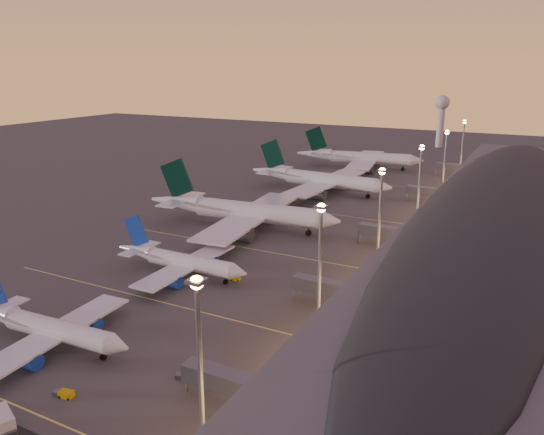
# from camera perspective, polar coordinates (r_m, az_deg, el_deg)

# --- Properties ---
(ground) EXTENTS (700.00, 700.00, 0.00)m
(ground) POSITION_cam_1_polar(r_m,az_deg,el_deg) (125.64, -10.49, -8.03)
(ground) COLOR #3F3C3A
(airliner_narrow_south) EXTENTS (38.19, 34.14, 13.65)m
(airliner_narrow_south) POSITION_cam_1_polar(r_m,az_deg,el_deg) (109.68, -23.11, -10.83)
(airliner_narrow_south) COLOR silver
(airliner_narrow_south) RESTS_ON ground
(airliner_narrow_north) EXTENTS (38.71, 34.42, 13.89)m
(airliner_narrow_north) POSITION_cam_1_polar(r_m,az_deg,el_deg) (134.98, -9.90, -4.61)
(airliner_narrow_north) COLOR silver
(airliner_narrow_north) RESTS_ON ground
(airliner_wide_near) EXTENTS (66.66, 61.04, 21.32)m
(airliner_wide_near) POSITION_cam_1_polar(r_m,az_deg,el_deg) (170.69, -3.40, 0.69)
(airliner_wide_near) COLOR silver
(airliner_wide_near) RESTS_ON ground
(airliner_wide_mid) EXTENTS (63.68, 58.12, 20.37)m
(airliner_wide_mid) POSITION_cam_1_polar(r_m,az_deg,el_deg) (220.16, 4.99, 4.12)
(airliner_wide_mid) COLOR silver
(airliner_wide_mid) RESTS_ON ground
(airliner_wide_far) EXTENTS (64.13, 59.07, 20.55)m
(airliner_wide_far) POSITION_cam_1_polar(r_m,az_deg,el_deg) (274.07, 9.30, 6.36)
(airliner_wide_far) COLOR silver
(airliner_wide_far) RESTS_ON ground
(terminal_building) EXTENTS (56.35, 255.00, 17.46)m
(terminal_building) POSITION_cam_1_polar(r_m,az_deg,el_deg) (167.46, 23.12, 0.26)
(terminal_building) COLOR #525257
(terminal_building) RESTS_ON ground
(light_masts) EXTENTS (2.20, 217.20, 25.90)m
(light_masts) POSITION_cam_1_polar(r_m,az_deg,el_deg) (161.96, 14.11, 3.78)
(light_masts) COLOR slate
(light_masts) RESTS_ON ground
(radar_tower) EXTENTS (9.00, 9.00, 32.50)m
(radar_tower) POSITION_cam_1_polar(r_m,az_deg,el_deg) (355.98, 17.78, 10.72)
(radar_tower) COLOR silver
(radar_tower) RESTS_ON ground
(lane_markings) EXTENTS (90.00, 180.36, 0.00)m
(lane_markings) POSITION_cam_1_polar(r_m,az_deg,el_deg) (156.61, -1.50, -2.81)
(lane_markings) COLOR #D8C659
(lane_markings) RESTS_ON ground
(baggage_tug_a) EXTENTS (3.65, 1.95, 1.04)m
(baggage_tug_a) POSITION_cam_1_polar(r_m,az_deg,el_deg) (94.79, -21.46, -17.23)
(baggage_tug_a) COLOR #BF9005
(baggage_tug_a) RESTS_ON ground
(baggage_tug_b) EXTENTS (4.07, 2.71, 1.13)m
(baggage_tug_b) POSITION_cam_1_polar(r_m,az_deg,el_deg) (94.00, -9.04, -16.47)
(baggage_tug_b) COLOR #BF9005
(baggage_tug_b) RESTS_ON ground
(baggage_tug_c) EXTENTS (3.53, 1.81, 1.01)m
(baggage_tug_c) POSITION_cam_1_polar(r_m,az_deg,el_deg) (131.07, -4.08, -6.52)
(baggage_tug_c) COLOR #BF9005
(baggage_tug_c) RESTS_ON ground
(catering_truck_a) EXTENTS (6.34, 4.43, 3.33)m
(catering_truck_a) POSITION_cam_1_polar(r_m,az_deg,el_deg) (89.58, -26.89, -19.22)
(catering_truck_a) COLOR silver
(catering_truck_a) RESTS_ON ground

